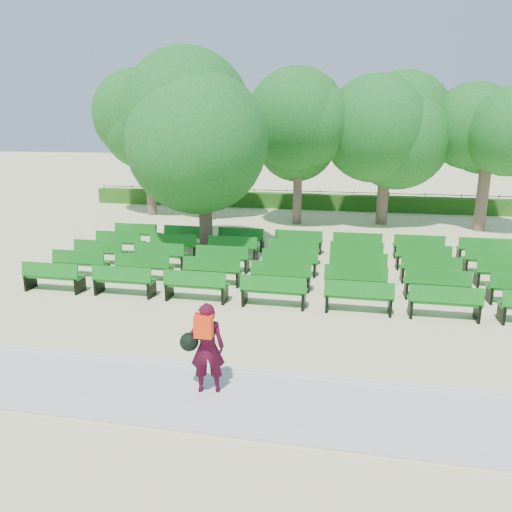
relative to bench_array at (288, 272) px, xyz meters
The scene contains 9 objects.
ground 1.21m from the bench_array, 138.88° to the right, with size 120.00×120.00×0.00m, color beige.
paving 8.24m from the bench_array, 96.32° to the right, with size 30.00×2.20×0.06m, color beige.
curb 7.10m from the bench_array, 97.34° to the right, with size 30.00×0.12×0.10m, color silver.
hedge 13.24m from the bench_array, 93.93° to the left, with size 26.00×0.70×0.90m, color #275917.
fence 13.64m from the bench_array, 93.81° to the left, with size 26.00×0.10×1.02m, color black, non-canonical shape.
tree_line 9.25m from the bench_array, 95.62° to the left, with size 21.80×6.80×7.04m, color #1B651F, non-canonical shape.
bench_array is the anchor object (origin of this frame).
tree_among 6.23m from the bench_array, 149.06° to the left, with size 5.34×5.34×7.16m.
person 8.05m from the bench_array, 93.91° to the right, with size 0.89×0.57×1.81m.
Camera 1 is at (2.97, -15.51, 5.15)m, focal length 35.00 mm.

